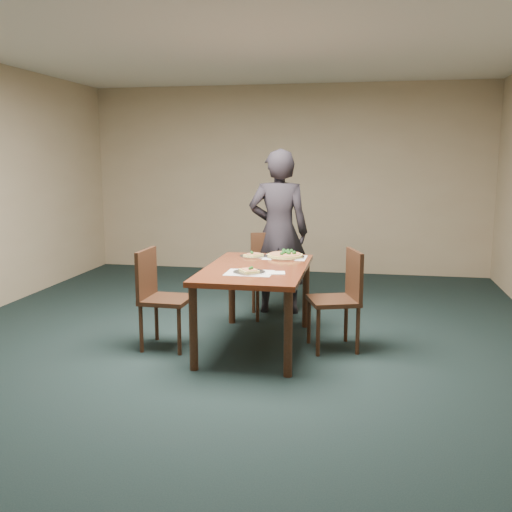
% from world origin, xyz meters
% --- Properties ---
extents(ground, '(8.00, 8.00, 0.00)m').
position_xyz_m(ground, '(0.00, 0.00, 0.00)').
color(ground, black).
rests_on(ground, ground).
extents(room_shell, '(8.00, 8.00, 8.00)m').
position_xyz_m(room_shell, '(0.00, 0.00, 1.74)').
color(room_shell, tan).
rests_on(room_shell, ground).
extents(dining_table, '(0.90, 1.50, 0.75)m').
position_xyz_m(dining_table, '(0.21, 0.39, 0.66)').
color(dining_table, '#592211').
rests_on(dining_table, ground).
extents(chair_far, '(0.53, 0.53, 0.91)m').
position_xyz_m(chair_far, '(0.18, 1.47, 0.52)').
color(chair_far, black).
rests_on(chair_far, ground).
extents(chair_left, '(0.43, 0.43, 0.91)m').
position_xyz_m(chair_left, '(-0.66, 0.20, 0.52)').
color(chair_left, black).
rests_on(chair_left, ground).
extents(chair_right, '(0.53, 0.53, 0.91)m').
position_xyz_m(chair_right, '(0.99, 0.47, 0.52)').
color(chair_right, black).
rests_on(chair_right, ground).
extents(diner, '(0.70, 0.50, 1.82)m').
position_xyz_m(diner, '(0.24, 1.62, 0.91)').
color(diner, black).
rests_on(diner, ground).
extents(placemat_main, '(0.42, 0.32, 0.00)m').
position_xyz_m(placemat_main, '(0.41, 0.92, 0.75)').
color(placemat_main, white).
rests_on(placemat_main, dining_table).
extents(placemat_near, '(0.40, 0.30, 0.00)m').
position_xyz_m(placemat_near, '(0.21, 0.10, 0.75)').
color(placemat_near, white).
rests_on(placemat_near, dining_table).
extents(pizza_pan, '(0.39, 0.39, 0.07)m').
position_xyz_m(pizza_pan, '(0.41, 0.92, 0.77)').
color(pizza_pan, silver).
rests_on(pizza_pan, dining_table).
extents(slice_plate_near, '(0.28, 0.28, 0.06)m').
position_xyz_m(slice_plate_near, '(0.21, 0.10, 0.76)').
color(slice_plate_near, silver).
rests_on(slice_plate_near, dining_table).
extents(slice_plate_far, '(0.28, 0.28, 0.06)m').
position_xyz_m(slice_plate_far, '(0.09, 0.92, 0.76)').
color(slice_plate_far, silver).
rests_on(slice_plate_far, dining_table).
extents(napkin, '(0.16, 0.16, 0.01)m').
position_xyz_m(napkin, '(0.44, 0.13, 0.75)').
color(napkin, white).
rests_on(napkin, dining_table).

